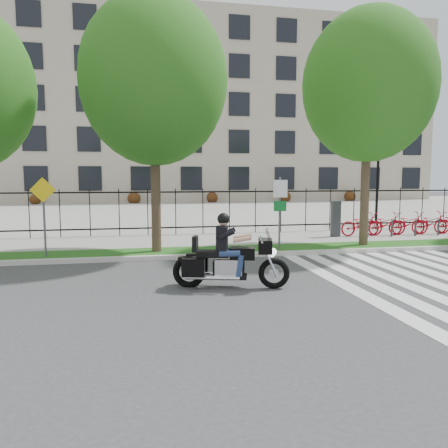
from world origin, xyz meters
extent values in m
plane|color=#353638|center=(0.00, 0.00, 0.00)|extent=(120.00, 120.00, 0.00)
cube|color=beige|center=(0.00, 4.10, 0.07)|extent=(60.00, 0.20, 0.15)
cube|color=#194912|center=(0.00, 4.95, 0.07)|extent=(60.00, 1.50, 0.15)
cube|color=gray|center=(0.00, 7.45, 0.07)|extent=(60.00, 3.50, 0.15)
cube|color=gray|center=(0.00, 25.00, 0.05)|extent=(80.00, 34.00, 0.10)
cube|color=#A79C86|center=(0.00, 45.00, 10.00)|extent=(60.00, 20.00, 20.00)
cylinder|color=black|center=(10.00, 12.00, 2.00)|extent=(0.14, 0.14, 4.00)
cylinder|color=black|center=(10.00, 12.00, 3.90)|extent=(0.06, 0.70, 0.70)
sphere|color=white|center=(9.65, 12.00, 4.00)|extent=(0.36, 0.36, 0.36)
sphere|color=white|center=(10.35, 12.00, 4.00)|extent=(0.36, 0.36, 0.36)
cylinder|color=#3A2B1F|center=(-2.19, 4.95, 2.24)|extent=(0.32, 0.32, 4.19)
ellipsoid|color=#1B5714|center=(-2.19, 4.95, 5.78)|extent=(4.81, 4.81, 5.53)
cylinder|color=#3A2B1F|center=(5.41, 4.95, 2.32)|extent=(0.32, 0.32, 4.33)
ellipsoid|color=#1B5714|center=(5.41, 4.95, 5.90)|extent=(4.73, 4.73, 5.44)
cube|color=#2D2D33|center=(5.35, 7.20, 0.90)|extent=(0.35, 0.25, 1.50)
imported|color=#AD0514|center=(6.55, 7.20, 0.65)|extent=(1.89, 0.66, 0.99)
cylinder|color=#2D2D33|center=(6.55, 6.70, 0.50)|extent=(0.08, 0.08, 0.70)
imported|color=#AD0514|center=(7.65, 7.20, 0.65)|extent=(1.89, 0.66, 0.99)
cylinder|color=#2D2D33|center=(7.65, 6.70, 0.50)|extent=(0.08, 0.08, 0.70)
imported|color=#AD0514|center=(8.75, 7.20, 0.65)|extent=(1.89, 0.66, 0.99)
cylinder|color=#2D2D33|center=(8.75, 6.70, 0.50)|extent=(0.08, 0.08, 0.70)
imported|color=#AD0514|center=(9.85, 7.20, 0.65)|extent=(1.89, 0.66, 0.99)
cylinder|color=#2D2D33|center=(9.85, 6.70, 0.50)|extent=(0.08, 0.08, 0.70)
cylinder|color=#59595B|center=(2.03, 4.60, 1.40)|extent=(0.07, 0.07, 2.50)
cube|color=white|center=(2.03, 4.56, 2.25)|extent=(0.50, 0.03, 0.60)
cube|color=#0C6626|center=(2.03, 4.56, 1.65)|extent=(0.45, 0.03, 0.35)
cylinder|color=#59595B|center=(-5.68, 4.60, 1.35)|extent=(0.07, 0.07, 2.40)
cube|color=yellow|center=(-5.68, 4.56, 2.25)|extent=(0.78, 0.03, 0.78)
torus|color=black|center=(0.38, -0.04, 0.37)|extent=(0.75, 0.33, 0.74)
torus|color=black|center=(-1.59, 0.50, 0.37)|extent=(0.80, 0.36, 0.79)
cube|color=black|center=(0.18, 0.02, 1.02)|extent=(0.47, 0.66, 0.32)
cube|color=#26262B|center=(0.25, 0.00, 1.27)|extent=(0.30, 0.56, 0.33)
cube|color=silver|center=(-0.66, 0.24, 0.49)|extent=(0.72, 0.52, 0.43)
cube|color=black|center=(-0.34, 0.16, 0.84)|extent=(0.67, 0.51, 0.28)
cube|color=black|center=(-1.02, 0.34, 0.82)|extent=(0.83, 0.57, 0.15)
cube|color=black|center=(-1.44, 0.46, 1.06)|extent=(0.20, 0.38, 0.37)
cube|color=black|center=(-1.52, 0.15, 0.54)|extent=(0.57, 0.31, 0.43)
cube|color=black|center=(-1.35, 0.77, 0.54)|extent=(0.57, 0.31, 0.43)
cube|color=black|center=(-0.81, 0.29, 1.21)|extent=(0.36, 0.48, 0.56)
sphere|color=tan|center=(-0.78, 0.28, 1.62)|extent=(0.25, 0.25, 0.25)
sphere|color=black|center=(-0.78, 0.28, 1.66)|extent=(0.29, 0.29, 0.29)
camera|label=1|loc=(-2.71, -9.82, 2.65)|focal=35.00mm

